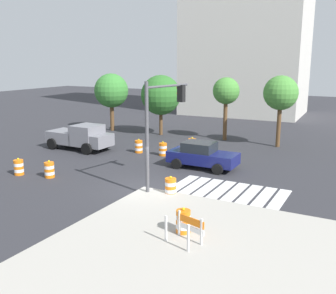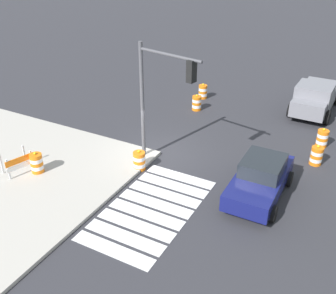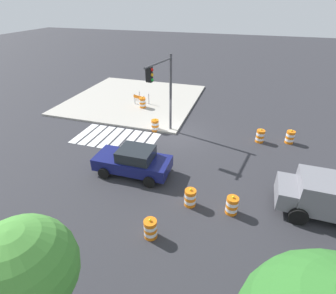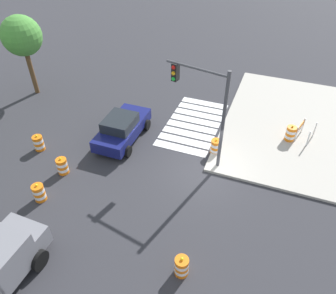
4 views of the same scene
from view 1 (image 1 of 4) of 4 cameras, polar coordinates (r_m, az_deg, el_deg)
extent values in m
plane|color=#2D2D33|center=(20.68, -3.54, -6.17)|extent=(120.00, 120.00, 0.00)
cube|color=#ADA89E|center=(13.23, 5.34, -17.30)|extent=(12.00, 12.00, 0.15)
cube|color=silver|center=(21.54, 2.12, -5.34)|extent=(0.60, 3.20, 0.02)
cube|color=silver|center=(21.24, 3.95, -5.63)|extent=(0.60, 3.20, 0.02)
cube|color=silver|center=(20.96, 5.82, -5.92)|extent=(0.60, 3.20, 0.02)
cube|color=silver|center=(20.70, 7.75, -6.21)|extent=(0.60, 3.20, 0.02)
cube|color=silver|center=(20.47, 9.73, -6.50)|extent=(0.60, 3.20, 0.02)
cube|color=silver|center=(20.26, 11.75, -6.79)|extent=(0.60, 3.20, 0.02)
cube|color=silver|center=(20.08, 13.81, -7.08)|extent=(0.60, 3.20, 0.02)
cube|color=silver|center=(19.93, 15.91, -7.36)|extent=(0.60, 3.20, 0.02)
cube|color=navy|center=(24.52, 5.10, -1.51)|extent=(4.31, 1.87, 0.70)
cube|color=#1E2328|center=(24.46, 4.59, 0.03)|extent=(1.91, 1.61, 0.60)
cylinder|color=black|center=(25.00, 8.79, -2.16)|extent=(0.66, 0.25, 0.66)
cylinder|color=black|center=(23.27, 7.24, -3.23)|extent=(0.66, 0.25, 0.66)
cylinder|color=black|center=(25.97, 3.15, -1.47)|extent=(0.66, 0.25, 0.66)
cylinder|color=black|center=(24.31, 1.28, -2.44)|extent=(0.66, 0.25, 0.66)
cube|color=slate|center=(31.07, -14.59, 1.51)|extent=(2.55, 2.06, 0.90)
cube|color=slate|center=(29.61, -11.69, 1.71)|extent=(1.95, 2.04, 1.50)
cube|color=slate|center=(28.96, -10.02, 0.94)|extent=(1.44, 1.93, 0.90)
cylinder|color=black|center=(30.01, -9.20, 0.50)|extent=(0.85, 0.32, 0.84)
cylinder|color=black|center=(28.49, -11.75, -0.26)|extent=(0.85, 0.32, 0.84)
cylinder|color=black|center=(32.22, -13.93, 1.12)|extent=(0.85, 0.32, 0.84)
cylinder|color=black|center=(30.81, -16.52, 0.45)|extent=(0.85, 0.32, 0.84)
cylinder|color=orange|center=(28.63, -4.28, -0.64)|extent=(0.56, 0.56, 0.18)
cylinder|color=white|center=(28.59, -4.28, -0.29)|extent=(0.56, 0.56, 0.18)
cylinder|color=orange|center=(28.55, -4.29, 0.07)|extent=(0.56, 0.56, 0.18)
cylinder|color=white|center=(28.51, -4.29, 0.42)|extent=(0.56, 0.56, 0.18)
cylinder|color=orange|center=(28.48, -4.30, 0.77)|extent=(0.56, 0.56, 0.18)
sphere|color=yellow|center=(28.45, -4.31, 1.07)|extent=(0.12, 0.12, 0.12)
cylinder|color=orange|center=(27.69, -0.74, -1.06)|extent=(0.56, 0.56, 0.18)
cylinder|color=white|center=(27.65, -0.74, -0.70)|extent=(0.56, 0.56, 0.18)
cylinder|color=orange|center=(27.61, -0.74, -0.34)|extent=(0.56, 0.56, 0.18)
cylinder|color=white|center=(27.57, -0.74, 0.03)|extent=(0.56, 0.56, 0.18)
cylinder|color=orange|center=(27.53, -0.74, 0.39)|extent=(0.56, 0.56, 0.18)
sphere|color=yellow|center=(27.50, -0.74, 0.70)|extent=(0.12, 0.12, 0.12)
cylinder|color=orange|center=(23.64, -16.84, -4.04)|extent=(0.56, 0.56, 0.18)
cylinder|color=white|center=(23.59, -16.87, -3.62)|extent=(0.56, 0.56, 0.18)
cylinder|color=orange|center=(23.54, -16.90, -3.20)|extent=(0.56, 0.56, 0.18)
cylinder|color=white|center=(23.50, -16.93, -2.78)|extent=(0.56, 0.56, 0.18)
cylinder|color=orange|center=(23.45, -16.95, -2.36)|extent=(0.56, 0.56, 0.18)
sphere|color=yellow|center=(23.41, -16.98, -2.00)|extent=(0.12, 0.12, 0.12)
cylinder|color=orange|center=(24.75, -20.85, -3.59)|extent=(0.56, 0.56, 0.18)
cylinder|color=white|center=(24.71, -20.89, -3.19)|extent=(0.56, 0.56, 0.18)
cylinder|color=orange|center=(24.66, -20.92, -2.79)|extent=(0.56, 0.56, 0.18)
cylinder|color=white|center=(24.62, -20.95, -2.38)|extent=(0.56, 0.56, 0.18)
cylinder|color=orange|center=(24.57, -20.98, -1.98)|extent=(0.56, 0.56, 0.18)
sphere|color=yellow|center=(24.54, -21.01, -1.64)|extent=(0.12, 0.12, 0.12)
cylinder|color=orange|center=(19.70, 0.38, -6.84)|extent=(0.56, 0.56, 0.18)
cylinder|color=white|center=(19.64, 0.38, -6.34)|extent=(0.56, 0.56, 0.18)
cylinder|color=orange|center=(19.58, 0.38, -5.84)|extent=(0.56, 0.56, 0.18)
cylinder|color=white|center=(19.53, 0.38, -5.34)|extent=(0.56, 0.56, 0.18)
cylinder|color=orange|center=(19.47, 0.39, -4.84)|extent=(0.56, 0.56, 0.18)
sphere|color=yellow|center=(19.43, 0.39, -4.42)|extent=(0.12, 0.12, 0.12)
cylinder|color=orange|center=(29.27, 3.52, -0.33)|extent=(0.56, 0.56, 0.18)
cylinder|color=white|center=(29.23, 3.53, 0.01)|extent=(0.56, 0.56, 0.18)
cylinder|color=orange|center=(29.19, 3.53, 0.36)|extent=(0.56, 0.56, 0.18)
cylinder|color=white|center=(29.15, 3.54, 0.70)|extent=(0.56, 0.56, 0.18)
cylinder|color=orange|center=(29.11, 3.54, 1.05)|extent=(0.56, 0.56, 0.18)
sphere|color=yellow|center=(29.09, 3.55, 1.34)|extent=(0.12, 0.12, 0.12)
cylinder|color=orange|center=(15.42, 2.23, -12.00)|extent=(0.56, 0.56, 0.18)
cylinder|color=white|center=(15.34, 2.23, -11.39)|extent=(0.56, 0.56, 0.18)
cylinder|color=orange|center=(15.27, 2.24, -10.77)|extent=(0.56, 0.56, 0.18)
cylinder|color=white|center=(15.20, 2.24, -10.15)|extent=(0.56, 0.56, 0.18)
cylinder|color=orange|center=(15.13, 2.25, -9.52)|extent=(0.56, 0.56, 0.18)
sphere|color=yellow|center=(15.07, 2.25, -8.99)|extent=(0.12, 0.12, 0.12)
cube|color=silver|center=(15.00, 1.64, -11.00)|extent=(0.09, 0.09, 1.00)
cube|color=silver|center=(14.54, -0.31, -11.79)|extent=(0.09, 0.09, 1.00)
cube|color=silver|center=(14.33, 4.89, -12.22)|extent=(0.09, 0.09, 1.00)
cube|color=silver|center=(13.86, 2.96, -13.11)|extent=(0.09, 0.09, 1.00)
cube|color=orange|center=(14.57, 3.29, -10.68)|extent=(1.25, 0.42, 0.28)
cube|color=white|center=(14.69, 3.27, -11.76)|extent=(1.25, 0.42, 0.20)
cylinder|color=#4C4C51|center=(19.12, -3.07, 1.29)|extent=(0.18, 0.18, 5.50)
cylinder|color=#4C4C51|center=(20.00, -0.03, 8.89)|extent=(0.74, 3.16, 0.12)
cube|color=black|center=(20.91, 1.94, 7.81)|extent=(0.41, 0.34, 0.90)
sphere|color=red|center=(21.00, 1.53, 8.66)|extent=(0.20, 0.20, 0.20)
sphere|color=#F2A514|center=(21.02, 1.53, 7.84)|extent=(0.20, 0.20, 0.20)
sphere|color=green|center=(21.05, 1.52, 7.03)|extent=(0.20, 0.20, 0.20)
cylinder|color=brown|center=(33.06, 8.33, 3.87)|extent=(0.33, 0.33, 3.36)
sphere|color=#478C38|center=(32.78, 8.46, 8.11)|extent=(2.20, 2.20, 2.20)
cylinder|color=brown|center=(31.37, 15.83, 2.96)|extent=(0.32, 0.32, 3.26)
sphere|color=#478C38|center=(31.06, 16.11, 7.59)|extent=(2.62, 2.62, 2.62)
cylinder|color=brown|center=(35.12, -1.04, 3.67)|extent=(0.30, 0.30, 2.34)
sphere|color=#2D6B28|center=(34.83, -1.06, 7.58)|extent=(3.52, 3.52, 3.52)
cylinder|color=brown|center=(37.65, -8.15, 4.42)|extent=(0.38, 0.38, 2.68)
sphere|color=#387F33|center=(37.38, -8.27, 8.14)|extent=(3.18, 3.18, 3.18)
camera|label=2|loc=(25.47, 39.70, 16.69)|focal=41.79mm
camera|label=3|loc=(36.26, 4.15, 16.24)|focal=27.66mm
camera|label=4|loc=(27.30, -32.45, 22.21)|focal=35.00mm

